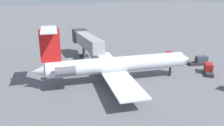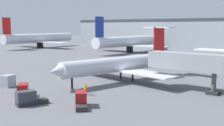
{
  "view_description": "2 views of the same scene",
  "coord_description": "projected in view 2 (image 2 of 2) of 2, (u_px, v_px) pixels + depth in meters",
  "views": [
    {
      "loc": [
        -36.26,
        18.41,
        15.99
      ],
      "look_at": [
        -1.13,
        1.76,
        3.12
      ],
      "focal_mm": 36.48,
      "sensor_mm": 36.0,
      "label": 1
    },
    {
      "loc": [
        29.55,
        -41.6,
        10.16
      ],
      "look_at": [
        -3.27,
        0.14,
        3.5
      ],
      "focal_mm": 47.34,
      "sensor_mm": 36.0,
      "label": 2
    }
  ],
  "objects": [
    {
      "name": "cargo_container_uld",
      "position": [
        7.0,
        81.0,
        49.52
      ],
      "size": [
        2.37,
        2.51,
        1.98
      ],
      "color": "#999EA8",
      "rests_on": "ground_plane"
    },
    {
      "name": "jet_bridge",
      "position": [
        200.0,
        63.0,
        45.04
      ],
      "size": [
        15.38,
        3.47,
        6.25
      ],
      "color": "gray",
      "rests_on": "ground_plane"
    },
    {
      "name": "parked_airliner_west_mid",
      "position": [
        129.0,
        41.0,
        113.58
      ],
      "size": [
        32.26,
        38.27,
        13.36
      ],
      "color": "silver",
      "rests_on": "ground_plane"
    },
    {
      "name": "baggage_tug_spare",
      "position": [
        81.0,
        100.0,
        37.2
      ],
      "size": [
        3.85,
        3.79,
        1.9
      ],
      "color": "#262628",
      "rests_on": "ground_plane"
    },
    {
      "name": "ground_plane",
      "position": [
        126.0,
        85.0,
        51.84
      ],
      "size": [
        400.0,
        400.0,
        0.1
      ],
      "primitive_type": "cube",
      "color": "#5B5B60"
    },
    {
      "name": "ground_crew_marshaller",
      "position": [
        85.0,
        89.0,
        43.7
      ],
      "size": [
        0.47,
        0.39,
        1.69
      ],
      "color": "black",
      "rests_on": "ground_plane"
    },
    {
      "name": "parked_airliner_west_end",
      "position": [
        39.0,
        38.0,
        138.43
      ],
      "size": [
        33.81,
        40.06,
        13.7
      ],
      "color": "silver",
      "rests_on": "ground_plane"
    },
    {
      "name": "baggage_tug_trailing",
      "position": [
        29.0,
        99.0,
        38.06
      ],
      "size": [
        2.52,
        4.24,
        1.9
      ],
      "color": "#262628",
      "rests_on": "ground_plane"
    },
    {
      "name": "baggage_tug_lead",
      "position": [
        23.0,
        91.0,
        42.81
      ],
      "size": [
        3.97,
        3.64,
        1.9
      ],
      "color": "#262628",
      "rests_on": "ground_plane"
    },
    {
      "name": "regional_jet",
      "position": [
        122.0,
        63.0,
        54.55
      ],
      "size": [
        23.87,
        28.56,
        9.96
      ],
      "color": "silver",
      "rests_on": "ground_plane"
    }
  ]
}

